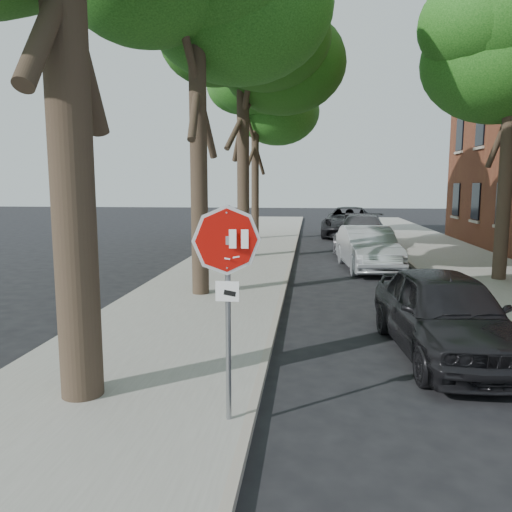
{
  "coord_description": "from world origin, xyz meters",
  "views": [
    {
      "loc": [
        0.25,
        -5.68,
        2.95
      ],
      "look_at": [
        -0.43,
        0.6,
        2.05
      ],
      "focal_mm": 35.0,
      "sensor_mm": 36.0,
      "label": 1
    }
  ],
  "objects_px": {
    "stop_sign": "(227,272)",
    "car_c": "(362,233)",
    "tree_mid_b": "(243,52)",
    "car_a": "(445,313)",
    "tree_far": "(255,103)",
    "car_b": "(368,248)",
    "car_d": "(349,222)"
  },
  "relations": [
    {
      "from": "car_a",
      "to": "car_b",
      "type": "distance_m",
      "value": 8.97
    },
    {
      "from": "tree_mid_b",
      "to": "car_a",
      "type": "distance_m",
      "value": 14.16
    },
    {
      "from": "tree_far",
      "to": "car_d",
      "type": "height_order",
      "value": "tree_far"
    },
    {
      "from": "tree_far",
      "to": "car_c",
      "type": "xyz_separation_m",
      "value": [
        5.32,
        -3.75,
        -6.41
      ]
    },
    {
      "from": "tree_mid_b",
      "to": "car_d",
      "type": "distance_m",
      "value": 12.75
    },
    {
      "from": "car_b",
      "to": "car_c",
      "type": "relative_size",
      "value": 0.83
    },
    {
      "from": "car_a",
      "to": "car_b",
      "type": "bearing_deg",
      "value": 87.37
    },
    {
      "from": "tree_far",
      "to": "car_c",
      "type": "relative_size",
      "value": 1.69
    },
    {
      "from": "tree_mid_b",
      "to": "car_a",
      "type": "relative_size",
      "value": 2.35
    },
    {
      "from": "car_b",
      "to": "car_c",
      "type": "distance_m",
      "value": 5.36
    },
    {
      "from": "car_d",
      "to": "tree_far",
      "type": "bearing_deg",
      "value": -148.81
    },
    {
      "from": "car_c",
      "to": "tree_far",
      "type": "bearing_deg",
      "value": 152.61
    },
    {
      "from": "tree_mid_b",
      "to": "car_a",
      "type": "height_order",
      "value": "tree_mid_b"
    },
    {
      "from": "stop_sign",
      "to": "car_a",
      "type": "height_order",
      "value": "stop_sign"
    },
    {
      "from": "stop_sign",
      "to": "tree_mid_b",
      "type": "xyz_separation_m",
      "value": [
        -1.72,
        14.15,
        6.05
      ]
    },
    {
      "from": "car_a",
      "to": "car_b",
      "type": "xyz_separation_m",
      "value": [
        -0.32,
        8.96,
        0.0
      ]
    },
    {
      "from": "car_b",
      "to": "car_d",
      "type": "bearing_deg",
      "value": 83.21
    },
    {
      "from": "car_c",
      "to": "car_d",
      "type": "bearing_deg",
      "value": 98.91
    },
    {
      "from": "tree_mid_b",
      "to": "car_a",
      "type": "xyz_separation_m",
      "value": [
        5.02,
        -11.08,
        -7.25
      ]
    },
    {
      "from": "car_c",
      "to": "car_b",
      "type": "bearing_deg",
      "value": -85.68
    },
    {
      "from": "stop_sign",
      "to": "car_c",
      "type": "bearing_deg",
      "value": 79.25
    },
    {
      "from": "stop_sign",
      "to": "car_c",
      "type": "distance_m",
      "value": 17.73
    },
    {
      "from": "stop_sign",
      "to": "car_c",
      "type": "relative_size",
      "value": 0.47
    },
    {
      "from": "stop_sign",
      "to": "tree_far",
      "type": "relative_size",
      "value": 0.28
    },
    {
      "from": "tree_far",
      "to": "tree_mid_b",
      "type": "bearing_deg",
      "value": -87.56
    },
    {
      "from": "tree_mid_b",
      "to": "car_b",
      "type": "distance_m",
      "value": 8.89
    },
    {
      "from": "car_d",
      "to": "car_c",
      "type": "bearing_deg",
      "value": -82.16
    },
    {
      "from": "car_c",
      "to": "car_d",
      "type": "height_order",
      "value": "car_d"
    },
    {
      "from": "stop_sign",
      "to": "car_a",
      "type": "xyz_separation_m",
      "value": [
        3.3,
        3.07,
        -1.2
      ]
    },
    {
      "from": "tree_mid_b",
      "to": "car_d",
      "type": "xyz_separation_m",
      "value": [
        4.9,
        9.36,
        -7.15
      ]
    },
    {
      "from": "tree_mid_b",
      "to": "car_c",
      "type": "bearing_deg",
      "value": 32.79
    },
    {
      "from": "car_d",
      "to": "tree_mid_b",
      "type": "bearing_deg",
      "value": -110.95
    }
  ]
}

